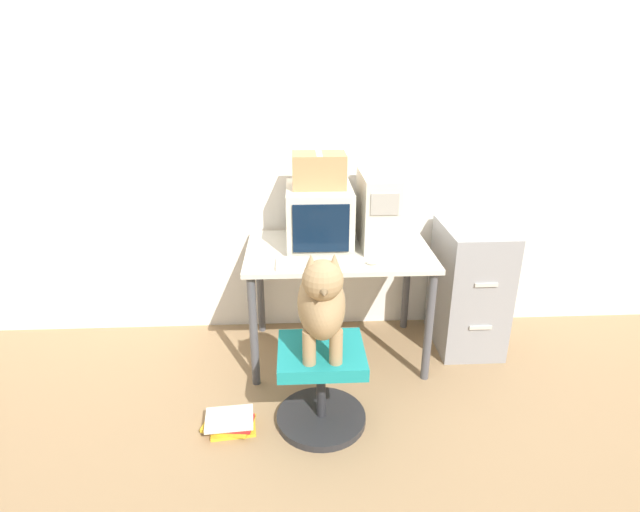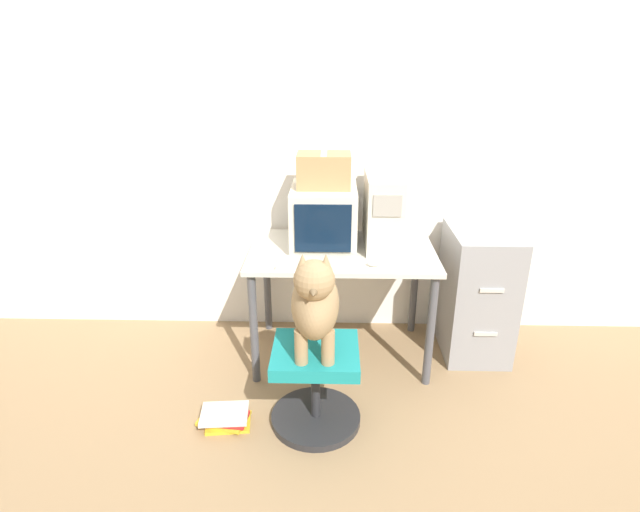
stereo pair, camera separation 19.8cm
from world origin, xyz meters
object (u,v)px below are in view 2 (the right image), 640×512
(crt_monitor, at_px, (324,216))
(office_chair, at_px, (316,383))
(keyboard, at_px, (318,263))
(cardboard_box, at_px, (324,170))
(pc_tower, at_px, (383,210))
(dog, at_px, (315,300))
(book_stack_floor, at_px, (225,418))
(filing_cabinet, at_px, (476,292))

(crt_monitor, xyz_separation_m, office_chair, (-0.03, -0.77, -0.69))
(office_chair, bearing_deg, keyboard, 90.14)
(cardboard_box, bearing_deg, pc_tower, -0.87)
(crt_monitor, distance_m, pc_tower, 0.37)
(keyboard, xyz_separation_m, dog, (0.00, -0.46, -0.00))
(crt_monitor, height_order, pc_tower, pc_tower)
(pc_tower, height_order, keyboard, pc_tower)
(pc_tower, relative_size, office_chair, 0.99)
(crt_monitor, height_order, keyboard, crt_monitor)
(office_chair, distance_m, cardboard_box, 1.24)
(keyboard, distance_m, office_chair, 0.67)
(cardboard_box, xyz_separation_m, book_stack_floor, (-0.52, -0.81, -1.18))
(office_chair, bearing_deg, cardboard_box, 88.03)
(keyboard, distance_m, filing_cabinet, 1.14)
(keyboard, bearing_deg, cardboard_box, 85.49)
(keyboard, bearing_deg, office_chair, -89.86)
(keyboard, height_order, book_stack_floor, keyboard)
(pc_tower, xyz_separation_m, book_stack_floor, (-0.88, -0.81, -0.94))
(pc_tower, relative_size, filing_cabinet, 0.57)
(pc_tower, relative_size, dog, 0.84)
(cardboard_box, distance_m, book_stack_floor, 1.53)
(pc_tower, height_order, office_chair, pc_tower)
(dog, distance_m, book_stack_floor, 0.87)
(filing_cabinet, relative_size, cardboard_box, 2.65)
(filing_cabinet, xyz_separation_m, cardboard_box, (-1.01, 0.01, 0.80))
(office_chair, relative_size, cardboard_box, 1.53)
(book_stack_floor, bearing_deg, office_chair, 5.10)
(keyboard, bearing_deg, filing_cabinet, 18.15)
(dog, bearing_deg, book_stack_floor, -179.19)
(office_chair, distance_m, dog, 0.51)
(dog, bearing_deg, filing_cabinet, 37.70)
(dog, relative_size, book_stack_floor, 1.94)
(office_chair, relative_size, book_stack_floor, 1.65)
(dog, distance_m, cardboard_box, 0.93)
(keyboard, height_order, filing_cabinet, filing_cabinet)
(keyboard, bearing_deg, dog, -89.87)
(filing_cabinet, bearing_deg, dog, -142.30)
(keyboard, xyz_separation_m, office_chair, (0.00, -0.42, -0.51))
(keyboard, relative_size, dog, 0.81)
(keyboard, distance_m, cardboard_box, 0.58)
(crt_monitor, distance_m, office_chair, 1.03)
(crt_monitor, height_order, dog, crt_monitor)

